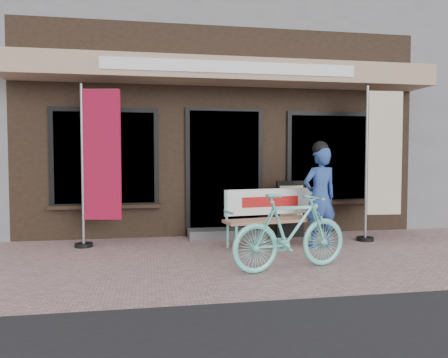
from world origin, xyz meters
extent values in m
plane|color=tan|center=(0.00, 0.00, 0.00)|extent=(70.00, 70.00, 0.00)
cube|color=black|center=(0.00, 5.00, 1.80)|extent=(7.00, 6.00, 3.60)
cube|color=slate|center=(0.00, 5.00, 4.80)|extent=(7.00, 6.00, 2.40)
cube|color=tan|center=(0.00, 1.65, 2.75)|extent=(7.00, 0.80, 0.35)
cube|color=white|center=(0.00, 1.24, 2.75)|extent=(4.00, 0.02, 0.18)
cube|color=black|center=(0.00, 1.98, 1.10)|extent=(1.20, 0.06, 2.10)
cube|color=black|center=(0.00, 1.97, 1.10)|extent=(1.35, 0.04, 2.20)
cube|color=black|center=(-2.00, 1.98, 1.35)|extent=(1.60, 0.06, 1.50)
cube|color=black|center=(2.00, 1.98, 1.35)|extent=(1.60, 0.06, 1.50)
cube|color=black|center=(-2.00, 1.97, 1.35)|extent=(1.75, 0.04, 1.65)
cube|color=black|center=(2.00, 1.97, 1.35)|extent=(1.75, 0.04, 1.65)
cube|color=black|center=(-2.00, 1.92, 0.55)|extent=(1.80, 0.18, 0.06)
cube|color=black|center=(2.00, 1.92, 0.55)|extent=(1.80, 0.18, 0.06)
cube|color=#59595B|center=(0.00, 1.75, 0.07)|extent=(1.30, 0.45, 0.15)
cylinder|color=#70DACA|center=(-0.06, 0.64, 0.19)|extent=(0.05, 0.05, 0.37)
cylinder|color=#70DACA|center=(-0.12, 0.99, 0.19)|extent=(0.05, 0.05, 0.37)
cylinder|color=#70DACA|center=(1.34, 0.88, 0.19)|extent=(0.05, 0.05, 0.37)
cylinder|color=#70DACA|center=(1.28, 1.23, 0.19)|extent=(0.05, 0.05, 0.37)
cube|color=tan|center=(0.61, 0.93, 0.40)|extent=(1.65, 0.67, 0.04)
cylinder|color=#70DACA|center=(-0.14, 0.99, 0.62)|extent=(0.05, 0.05, 0.49)
cylinder|color=#70DACA|center=(1.30, 1.24, 0.62)|extent=(0.05, 0.05, 0.49)
cube|color=white|center=(0.57, 1.13, 0.67)|extent=(1.50, 0.29, 0.40)
cube|color=#B21414|center=(0.58, 1.11, 0.67)|extent=(0.95, 0.17, 0.16)
cylinder|color=#70DACA|center=(-0.14, 0.81, 0.55)|extent=(0.10, 0.39, 0.04)
cylinder|color=#70DACA|center=(1.35, 1.06, 0.55)|extent=(0.10, 0.39, 0.04)
imported|color=#29478F|center=(1.26, 0.78, 0.76)|extent=(0.61, 0.46, 1.51)
sphere|color=black|center=(1.26, 0.78, 1.49)|extent=(0.28, 0.28, 0.24)
imported|color=#70DACA|center=(0.39, -0.44, 0.47)|extent=(1.61, 0.78, 0.93)
cylinder|color=gray|center=(-2.27, 1.38, 1.23)|extent=(0.05, 0.05, 2.46)
cylinder|color=gray|center=(-2.00, 1.33, 2.37)|extent=(0.55, 0.12, 0.03)
cube|color=maroon|center=(-1.98, 1.33, 1.40)|extent=(0.56, 0.13, 1.96)
cylinder|color=black|center=(-2.27, 1.38, 0.03)|extent=(0.31, 0.31, 0.06)
cylinder|color=gray|center=(2.18, 1.11, 1.25)|extent=(0.04, 0.04, 2.50)
cylinder|color=gray|center=(2.46, 1.08, 2.41)|extent=(0.57, 0.07, 0.03)
cube|color=beige|center=(2.48, 1.08, 1.42)|extent=(0.57, 0.08, 1.99)
cylinder|color=black|center=(2.18, 1.11, 0.03)|extent=(0.29, 0.29, 0.06)
cube|color=black|center=(1.07, 1.61, 0.48)|extent=(0.48, 0.09, 0.96)
cube|color=beige|center=(1.07, 1.56, 0.59)|extent=(0.41, 0.03, 0.59)
camera|label=1|loc=(-1.31, -5.44, 1.38)|focal=35.00mm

